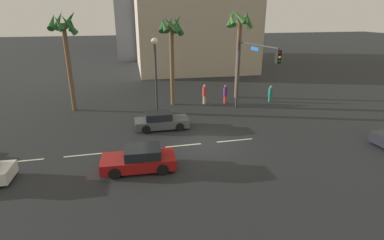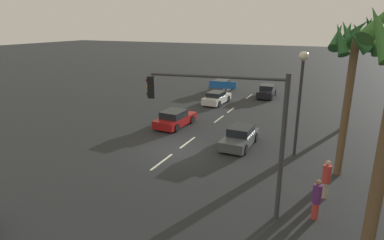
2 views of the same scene
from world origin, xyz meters
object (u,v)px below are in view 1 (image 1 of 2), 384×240
(palm_tree_1, at_px, (172,36))
(palm_tree_2, at_px, (65,35))
(car_2, at_px, (140,159))
(pedestrian_0, at_px, (204,94))
(car_4, at_px, (161,121))
(building_1, at_px, (162,18))
(streetlamp, at_px, (155,62))
(palm_tree_0, at_px, (239,33))
(traffic_signal, at_px, (251,65))
(pedestrian_1, at_px, (270,93))
(pedestrian_2, at_px, (225,94))

(palm_tree_1, relative_size, palm_tree_2, 0.96)
(car_2, relative_size, pedestrian_0, 2.18)
(car_4, distance_m, building_1, 41.65)
(streetlamp, height_order, palm_tree_1, palm_tree_1)
(car_2, xyz_separation_m, car_4, (2.02, 6.06, -0.00))
(car_4, bearing_deg, palm_tree_1, 72.22)
(car_2, height_order, palm_tree_0, palm_tree_0)
(building_1, bearing_deg, car_4, -93.21)
(traffic_signal, height_order, palm_tree_1, palm_tree_1)
(pedestrian_0, relative_size, palm_tree_1, 0.23)
(car_4, bearing_deg, building_1, 81.85)
(pedestrian_0, xyz_separation_m, pedestrian_1, (6.55, -0.79, -0.15))
(pedestrian_2, bearing_deg, traffic_signal, -75.90)
(car_2, height_order, traffic_signal, traffic_signal)
(pedestrian_0, relative_size, pedestrian_2, 1.05)
(car_2, relative_size, car_4, 1.03)
(palm_tree_2, bearing_deg, building_1, 69.34)
(palm_tree_2, xyz_separation_m, building_1, (12.89, 34.18, 0.95))
(pedestrian_0, relative_size, palm_tree_0, 0.22)
(pedestrian_0, xyz_separation_m, palm_tree_0, (3.86, 1.58, 5.53))
(car_2, bearing_deg, pedestrian_0, 59.13)
(pedestrian_1, bearing_deg, streetlamp, -173.69)
(streetlamp, height_order, pedestrian_1, streetlamp)
(palm_tree_0, bearing_deg, pedestrian_0, -157.73)
(traffic_signal, bearing_deg, palm_tree_0, 79.98)
(car_4, height_order, pedestrian_0, pedestrian_0)
(car_2, bearing_deg, pedestrian_1, 38.92)
(streetlamp, xyz_separation_m, building_1, (5.67, 37.02, 3.02))
(pedestrian_1, relative_size, palm_tree_2, 0.19)
(car_2, relative_size, palm_tree_0, 0.47)
(palm_tree_0, bearing_deg, car_2, -129.23)
(traffic_signal, xyz_separation_m, palm_tree_2, (-14.97, 4.56, 2.32))
(palm_tree_0, xyz_separation_m, palm_tree_2, (-15.92, -0.79, 0.05))
(car_2, xyz_separation_m, palm_tree_2, (-5.04, 12.54, 5.98))
(car_2, relative_size, streetlamp, 0.65)
(palm_tree_0, relative_size, building_1, 0.53)
(car_4, relative_size, pedestrian_2, 2.22)
(pedestrian_0, height_order, pedestrian_2, pedestrian_0)
(pedestrian_2, distance_m, building_1, 35.87)
(streetlamp, height_order, pedestrian_2, streetlamp)
(pedestrian_1, xyz_separation_m, palm_tree_1, (-9.57, 1.29, 5.58))
(palm_tree_0, bearing_deg, streetlamp, -157.39)
(palm_tree_1, distance_m, palm_tree_2, 9.05)
(pedestrian_2, height_order, palm_tree_1, palm_tree_1)
(pedestrian_1, bearing_deg, car_2, -141.08)
(traffic_signal, height_order, streetlamp, streetlamp)
(pedestrian_1, distance_m, building_1, 36.82)
(car_2, xyz_separation_m, pedestrian_1, (13.57, 10.96, 0.25))
(car_4, xyz_separation_m, pedestrian_2, (7.03, 5.42, 0.36))
(pedestrian_2, relative_size, palm_tree_1, 0.22)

